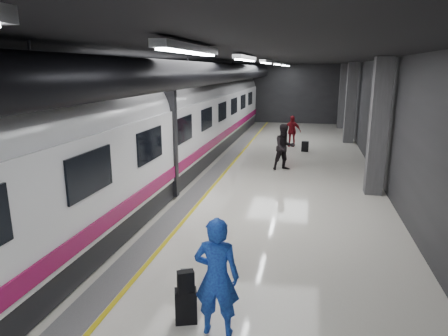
# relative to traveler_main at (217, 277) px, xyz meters

# --- Properties ---
(ground) EXTENTS (40.00, 40.00, 0.00)m
(ground) POSITION_rel_traveler_main_xyz_m (-1.06, 6.35, -0.98)
(ground) COLOR silver
(ground) RESTS_ON ground
(platform_hall) EXTENTS (10.02, 40.02, 4.51)m
(platform_hall) POSITION_rel_traveler_main_xyz_m (-1.34, 7.30, 2.56)
(platform_hall) COLOR black
(platform_hall) RESTS_ON ground
(train) EXTENTS (3.05, 38.00, 4.05)m
(train) POSITION_rel_traveler_main_xyz_m (-4.30, 6.35, 1.09)
(train) COLOR black
(train) RESTS_ON ground
(traveler_main) EXTENTS (0.73, 0.50, 1.96)m
(traveler_main) POSITION_rel_traveler_main_xyz_m (0.00, 0.00, 0.00)
(traveler_main) COLOR blue
(traveler_main) RESTS_ON ground
(suitcase_main) EXTENTS (0.41, 0.33, 0.59)m
(suitcase_main) POSITION_rel_traveler_main_xyz_m (-0.57, 0.16, -0.69)
(suitcase_main) COLOR black
(suitcase_main) RESTS_ON ground
(shoulder_bag) EXTENTS (0.31, 0.25, 0.36)m
(shoulder_bag) POSITION_rel_traveler_main_xyz_m (-0.55, 0.12, -0.21)
(shoulder_bag) COLOR black
(shoulder_bag) RESTS_ON suitcase_main
(traveler_far_a) EXTENTS (1.17, 1.08, 1.92)m
(traveler_far_a) POSITION_rel_traveler_main_xyz_m (0.31, 11.01, -0.02)
(traveler_far_a) COLOR black
(traveler_far_a) RESTS_ON ground
(traveler_far_b) EXTENTS (1.03, 0.54, 1.68)m
(traveler_far_b) POSITION_rel_traveler_main_xyz_m (0.35, 16.41, -0.14)
(traveler_far_b) COLOR maroon
(traveler_far_b) RESTS_ON ground
(suitcase_far) EXTENTS (0.37, 0.24, 0.53)m
(suitcase_far) POSITION_rel_traveler_main_xyz_m (1.11, 15.12, -0.72)
(suitcase_far) COLOR black
(suitcase_far) RESTS_ON ground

